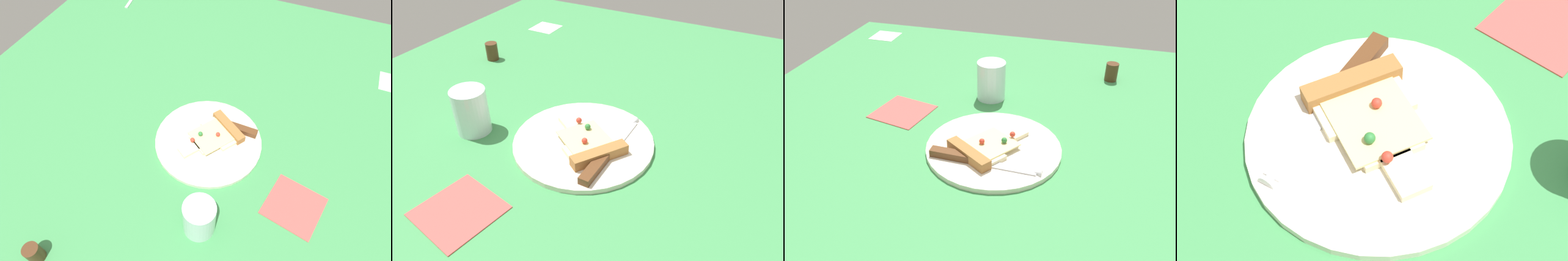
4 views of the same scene
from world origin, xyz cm
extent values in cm
cube|color=#3D8C4C|center=(0.00, 0.00, -1.50)|extent=(152.09, 152.09, 3.00)
cube|color=white|center=(62.34, -63.20, -0.10)|extent=(9.00, 9.00, 0.20)
cube|color=white|center=(0.95, -1.32, -0.10)|extent=(9.00, 9.00, 0.20)
cylinder|color=silver|center=(5.92, -4.12, 0.54)|extent=(29.83, 29.83, 1.08)
cube|color=beige|center=(8.18, -0.81, 1.58)|extent=(12.47, 11.15, 1.00)
cube|color=beige|center=(5.08, -5.36, 1.58)|extent=(9.10, 8.68, 1.00)
cube|color=beige|center=(2.26, -9.49, 1.58)|extent=(5.90, 6.32, 1.00)
cube|color=#EDD88C|center=(6.49, -3.29, 2.23)|extent=(13.23, 13.44, 0.30)
cube|color=#9E6633|center=(9.87, 1.66, 2.18)|extent=(11.38, 8.91, 2.20)
sphere|color=red|center=(8.16, -2.62, 3.00)|extent=(1.24, 1.24, 1.24)
sphere|color=red|center=(2.40, -7.16, 3.03)|extent=(1.29, 1.29, 1.29)
sphere|color=#2D7A38|center=(3.59, -4.34, 3.03)|extent=(1.29, 1.29, 1.29)
cube|color=silver|center=(1.04, 2.68, 1.23)|extent=(12.03, 2.20, 0.30)
cone|color=silver|center=(-4.96, 2.78, 1.23)|extent=(2.03, 2.03, 2.00)
cube|color=#593319|center=(13.04, 2.48, 1.88)|extent=(10.04, 2.37, 1.60)
cylinder|color=silver|center=(12.99, -28.07, 5.13)|extent=(7.53, 7.53, 10.26)
cylinder|color=#4C2D19|center=(-17.59, -48.46, 2.59)|extent=(3.52, 3.52, 5.18)
cube|color=#E54C47|center=(32.57, -14.12, 0.20)|extent=(15.30, 15.30, 0.40)
camera|label=1|loc=(23.87, -56.05, 75.69)|focal=30.26mm
camera|label=2|loc=(60.06, 26.00, 49.12)|focal=33.91mm
camera|label=3|loc=(-13.43, 72.06, 54.94)|focal=39.66mm
camera|label=4|loc=(-27.80, -22.68, 54.37)|focal=54.05mm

